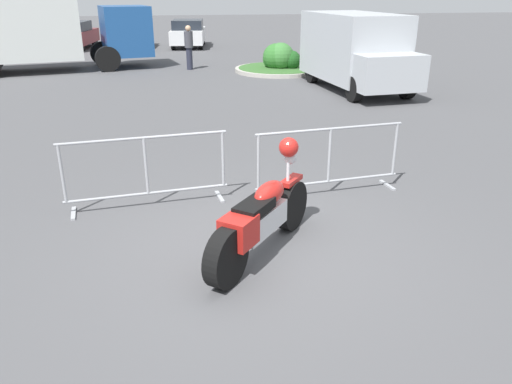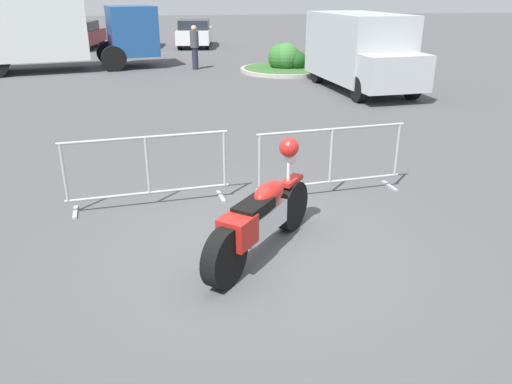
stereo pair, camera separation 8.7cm
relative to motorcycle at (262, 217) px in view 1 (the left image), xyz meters
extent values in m
plane|color=#4C4C4F|center=(-0.02, 0.09, -0.49)|extent=(120.00, 120.00, 0.00)
cylinder|color=black|center=(0.51, 0.63, -0.16)|extent=(0.57, 0.64, 0.67)
cylinder|color=black|center=(-0.51, -0.63, -0.16)|extent=(0.57, 0.64, 0.67)
cube|color=silver|center=(0.00, 0.00, -0.05)|extent=(0.75, 0.84, 0.29)
ellipsoid|color=#B21E19|center=(0.12, 0.15, 0.24)|extent=(0.58, 0.62, 0.27)
cube|color=black|center=(-0.12, -0.15, 0.20)|extent=(0.57, 0.60, 0.12)
cube|color=#B21E19|center=(-0.34, -0.42, 0.05)|extent=(0.49, 0.50, 0.33)
cube|color=#B21E19|center=(0.51, 0.63, 0.20)|extent=(0.38, 0.42, 0.06)
cylinder|color=silver|center=(0.44, 0.55, 0.34)|extent=(0.06, 0.06, 0.47)
sphere|color=silver|center=(0.48, 0.59, 0.52)|extent=(0.17, 0.17, 0.17)
sphere|color=#B21E19|center=(0.44, 0.55, 0.67)|extent=(0.25, 0.25, 0.25)
cylinder|color=#9EA0A5|center=(-1.39, 1.72, 0.56)|extent=(2.38, 0.32, 0.04)
cylinder|color=#9EA0A5|center=(-1.39, 1.72, -0.29)|extent=(2.38, 0.32, 0.04)
cylinder|color=#9EA0A5|center=(-2.52, 1.58, 0.13)|extent=(0.05, 0.05, 0.85)
cylinder|color=#9EA0A5|center=(-1.39, 1.72, 0.13)|extent=(0.05, 0.05, 0.85)
cylinder|color=#9EA0A5|center=(-0.25, 1.85, 0.13)|extent=(0.05, 0.05, 0.85)
cube|color=#9EA0A5|center=(-2.45, 1.59, -0.48)|extent=(0.11, 0.44, 0.03)
cube|color=#9EA0A5|center=(-0.32, 1.84, -0.48)|extent=(0.11, 0.44, 0.03)
cylinder|color=#9EA0A5|center=(1.39, 1.72, 0.56)|extent=(2.38, 0.32, 0.04)
cylinder|color=#9EA0A5|center=(1.39, 1.72, -0.29)|extent=(2.38, 0.32, 0.04)
cylinder|color=#9EA0A5|center=(0.25, 1.58, 0.13)|extent=(0.05, 0.05, 0.85)
cylinder|color=#9EA0A5|center=(1.39, 1.72, 0.13)|extent=(0.05, 0.05, 0.85)
cylinder|color=#9EA0A5|center=(2.52, 1.85, 0.13)|extent=(0.05, 0.05, 0.85)
cube|color=#9EA0A5|center=(0.32, 1.59, -0.48)|extent=(0.11, 0.44, 0.03)
cube|color=#9EA0A5|center=(2.46, 1.84, -0.48)|extent=(0.11, 0.44, 0.03)
cube|color=silver|center=(-6.68, 15.53, 1.24)|extent=(5.37, 3.30, 2.50)
cube|color=#1E4C8C|center=(-2.48, 16.43, 0.94)|extent=(2.22, 2.51, 1.90)
cylinder|color=black|center=(-3.59, 17.18, -0.01)|extent=(1.00, 0.47, 0.96)
cylinder|color=black|center=(-3.19, 15.29, -0.01)|extent=(1.00, 0.47, 0.96)
cube|color=#B2B7BC|center=(4.90, 10.38, 0.82)|extent=(2.36, 4.26, 2.00)
cube|color=#B2B7BC|center=(5.12, 7.89, 0.35)|extent=(1.97, 1.07, 1.00)
cylinder|color=black|center=(5.92, 8.37, -0.13)|extent=(0.30, 0.74, 0.72)
cylinder|color=black|center=(4.25, 8.22, -0.13)|extent=(0.30, 0.74, 0.72)
cylinder|color=black|center=(5.63, 11.65, -0.13)|extent=(0.30, 0.74, 0.72)
cylinder|color=black|center=(3.95, 11.50, -0.13)|extent=(0.30, 0.74, 0.72)
cube|color=#B21E19|center=(-8.77, 24.06, 0.13)|extent=(2.30, 4.56, 0.71)
cube|color=#1E232B|center=(-8.79, 23.90, 0.74)|extent=(1.90, 2.42, 0.51)
cylinder|color=black|center=(-9.34, 25.54, -0.17)|extent=(0.30, 0.67, 0.65)
cylinder|color=black|center=(-7.86, 25.36, -0.17)|extent=(0.30, 0.67, 0.65)
cylinder|color=black|center=(-8.19, 22.57, -0.17)|extent=(0.30, 0.67, 0.65)
cube|color=maroon|center=(-5.72, 24.02, 0.10)|extent=(2.18, 4.32, 0.68)
cube|color=#1E232B|center=(-5.74, 23.87, 0.68)|extent=(1.80, 2.29, 0.48)
cylinder|color=black|center=(-6.26, 25.42, -0.18)|extent=(0.29, 0.64, 0.62)
cylinder|color=black|center=(-4.85, 25.25, -0.18)|extent=(0.29, 0.64, 0.62)
cylinder|color=black|center=(-6.58, 22.78, -0.18)|extent=(0.29, 0.64, 0.62)
cylinder|color=black|center=(-5.17, 22.61, -0.18)|extent=(0.29, 0.64, 0.62)
cube|color=#B7BABF|center=(-2.67, 23.62, 0.08)|extent=(2.12, 4.20, 0.66)
cube|color=#1E232B|center=(-2.68, 23.48, 0.64)|extent=(1.75, 2.23, 0.47)
cylinder|color=black|center=(-3.20, 24.99, -0.19)|extent=(0.28, 0.62, 0.60)
cylinder|color=black|center=(-1.83, 24.82, -0.19)|extent=(0.28, 0.62, 0.60)
cylinder|color=black|center=(-3.51, 22.42, -0.19)|extent=(0.28, 0.62, 0.60)
cylinder|color=black|center=(-2.14, 22.26, -0.19)|extent=(0.28, 0.62, 0.60)
cube|color=white|center=(0.38, 23.82, 0.11)|extent=(2.22, 4.42, 0.69)
cube|color=#1E232B|center=(0.37, 23.68, 0.70)|extent=(1.84, 2.35, 0.49)
cylinder|color=black|center=(-0.17, 25.26, -0.18)|extent=(0.29, 0.65, 0.63)
cylinder|color=black|center=(1.27, 25.08, -0.18)|extent=(0.29, 0.65, 0.63)
cylinder|color=black|center=(-0.50, 22.56, -0.18)|extent=(0.29, 0.65, 0.63)
cylinder|color=black|center=(0.94, 22.39, -0.18)|extent=(0.29, 0.65, 0.63)
cylinder|color=#262838|center=(-0.03, 15.26, -0.07)|extent=(0.34, 0.34, 0.85)
cylinder|color=#3F3F47|center=(-0.03, 15.26, 0.67)|extent=(0.48, 0.48, 0.62)
sphere|color=tan|center=(-0.03, 15.26, 1.09)|extent=(0.22, 0.22, 0.22)
cylinder|color=#ADA89E|center=(3.38, 14.13, -0.42)|extent=(3.45, 3.45, 0.14)
cylinder|color=#38662D|center=(3.38, 14.13, -0.34)|extent=(3.17, 3.17, 0.02)
sphere|color=#3D7A38|center=(3.13, 14.35, -0.05)|extent=(0.72, 0.72, 0.72)
sphere|color=#3D7A38|center=(3.43, 14.09, 0.09)|extent=(1.04, 1.04, 1.04)
sphere|color=#1E511E|center=(3.82, 13.94, -0.04)|extent=(0.73, 0.73, 0.73)
sphere|color=#33702D|center=(3.25, 14.16, 0.07)|extent=(1.00, 1.00, 1.00)
camera|label=1|loc=(-1.02, -5.28, 2.52)|focal=35.00mm
camera|label=2|loc=(-0.93, -5.30, 2.52)|focal=35.00mm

